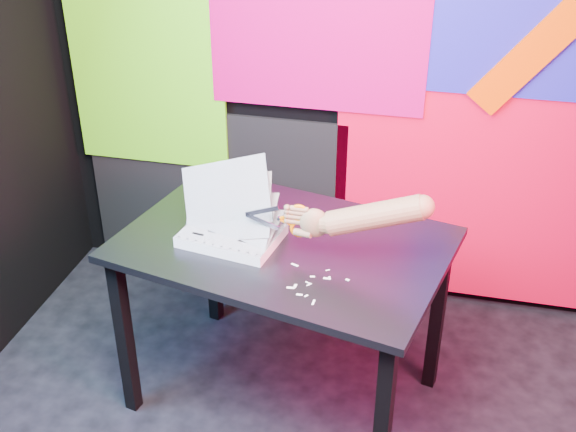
# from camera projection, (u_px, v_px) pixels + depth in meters

# --- Properties ---
(room) EXTENTS (3.01, 3.01, 2.71)m
(room) POSITION_uv_depth(u_px,v_px,m) (302.00, 177.00, 1.75)
(room) COLOR black
(room) RESTS_ON ground
(backdrop) EXTENTS (2.88, 0.05, 2.08)m
(backdrop) POSITION_uv_depth(u_px,v_px,m) (386.00, 112.00, 3.17)
(backdrop) COLOR red
(backdrop) RESTS_ON ground
(work_table) EXTENTS (1.30, 1.01, 0.75)m
(work_table) POSITION_uv_depth(u_px,v_px,m) (284.00, 263.00, 2.68)
(work_table) COLOR black
(work_table) RESTS_ON ground
(printout_stack) EXTENTS (0.41, 0.30, 0.33)m
(printout_stack) POSITION_uv_depth(u_px,v_px,m) (231.00, 232.00, 2.62)
(printout_stack) COLOR white
(printout_stack) RESTS_ON work_table
(scissors) EXTENTS (0.23, 0.01, 0.13)m
(scissors) POSITION_uv_depth(u_px,v_px,m) (295.00, 220.00, 2.48)
(scissors) COLOR #909AB2
(scissors) RESTS_ON printout_stack
(hand_forearm) EXTENTS (0.49, 0.09, 0.21)m
(hand_forearm) POSITION_uv_depth(u_px,v_px,m) (364.00, 217.00, 2.41)
(hand_forearm) COLOR #8E6643
(hand_forearm) RESTS_ON work_table
(paper_clippings) EXTENTS (0.21, 0.22, 0.00)m
(paper_clippings) POSITION_uv_depth(u_px,v_px,m) (309.00, 283.00, 2.40)
(paper_clippings) COLOR white
(paper_clippings) RESTS_ON work_table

